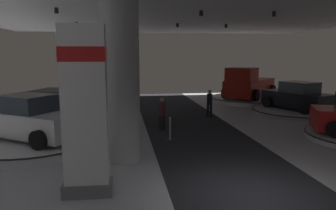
{
  "coord_description": "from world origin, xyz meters",
  "views": [
    {
      "loc": [
        -3.39,
        -7.46,
        3.63
      ],
      "look_at": [
        -1.34,
        6.55,
        1.4
      ],
      "focal_mm": 34.73,
      "sensor_mm": 36.0,
      "label": 1
    }
  ],
  "objects_px": {
    "column_left": "(120,80)",
    "visitor_walking_near": "(210,102)",
    "pickup_truck_deep_right": "(248,85)",
    "display_car_far_right": "(297,97)",
    "display_platform_mid_left": "(33,142)",
    "brand_sign_pylon": "(85,110)",
    "display_car_mid_left": "(31,119)",
    "visitor_walking_far": "(162,112)",
    "display_platform_far_right": "(296,111)",
    "display_platform_deep_right": "(249,99)",
    "display_platform_far_left": "(83,118)",
    "pickup_truck_far_left": "(87,98)"
  },
  "relations": [
    {
      "from": "display_platform_mid_left",
      "to": "brand_sign_pylon",
      "type": "bearing_deg",
      "value": -61.42
    },
    {
      "from": "column_left",
      "to": "brand_sign_pylon",
      "type": "bearing_deg",
      "value": -107.43
    },
    {
      "from": "display_platform_far_left",
      "to": "display_platform_mid_left",
      "type": "height_order",
      "value": "display_platform_mid_left"
    },
    {
      "from": "brand_sign_pylon",
      "to": "display_platform_mid_left",
      "type": "height_order",
      "value": "brand_sign_pylon"
    },
    {
      "from": "pickup_truck_deep_right",
      "to": "visitor_walking_far",
      "type": "relative_size",
      "value": 3.33
    },
    {
      "from": "column_left",
      "to": "display_platform_deep_right",
      "type": "bearing_deg",
      "value": 51.91
    },
    {
      "from": "brand_sign_pylon",
      "to": "visitor_walking_near",
      "type": "height_order",
      "value": "brand_sign_pylon"
    },
    {
      "from": "pickup_truck_far_left",
      "to": "visitor_walking_near",
      "type": "height_order",
      "value": "pickup_truck_far_left"
    },
    {
      "from": "display_platform_far_left",
      "to": "visitor_walking_far",
      "type": "relative_size",
      "value": 3.57
    },
    {
      "from": "display_platform_far_left",
      "to": "pickup_truck_far_left",
      "type": "distance_m",
      "value": 1.14
    },
    {
      "from": "brand_sign_pylon",
      "to": "pickup_truck_deep_right",
      "type": "bearing_deg",
      "value": 55.25
    },
    {
      "from": "display_car_mid_left",
      "to": "column_left",
      "type": "bearing_deg",
      "value": -28.78
    },
    {
      "from": "column_left",
      "to": "visitor_walking_near",
      "type": "bearing_deg",
      "value": 53.74
    },
    {
      "from": "pickup_truck_deep_right",
      "to": "display_platform_mid_left",
      "type": "height_order",
      "value": "pickup_truck_deep_right"
    },
    {
      "from": "brand_sign_pylon",
      "to": "pickup_truck_deep_right",
      "type": "xyz_separation_m",
      "value": [
        10.46,
        15.08,
        -0.95
      ]
    },
    {
      "from": "brand_sign_pylon",
      "to": "display_platform_mid_left",
      "type": "xyz_separation_m",
      "value": [
        -2.56,
        4.7,
        -2.04
      ]
    },
    {
      "from": "display_platform_far_left",
      "to": "pickup_truck_far_left",
      "type": "bearing_deg",
      "value": -21.35
    },
    {
      "from": "display_platform_mid_left",
      "to": "visitor_walking_near",
      "type": "distance_m",
      "value": 9.92
    },
    {
      "from": "display_car_far_right",
      "to": "display_platform_mid_left",
      "type": "xyz_separation_m",
      "value": [
        -14.19,
        -5.47,
        -0.81
      ]
    },
    {
      "from": "display_platform_mid_left",
      "to": "visitor_walking_near",
      "type": "xyz_separation_m",
      "value": [
        8.52,
        5.03,
        0.7
      ]
    },
    {
      "from": "pickup_truck_deep_right",
      "to": "display_platform_mid_left",
      "type": "xyz_separation_m",
      "value": [
        -13.02,
        -10.38,
        -1.09
      ]
    },
    {
      "from": "display_platform_far_right",
      "to": "display_car_far_right",
      "type": "distance_m",
      "value": 0.87
    },
    {
      "from": "display_platform_deep_right",
      "to": "brand_sign_pylon",
      "type": "bearing_deg",
      "value": -124.89
    },
    {
      "from": "display_car_mid_left",
      "to": "visitor_walking_near",
      "type": "distance_m",
      "value": 9.91
    },
    {
      "from": "pickup_truck_deep_right",
      "to": "display_platform_far_right",
      "type": "distance_m",
      "value": 5.15
    },
    {
      "from": "visitor_walking_far",
      "to": "display_platform_deep_right",
      "type": "bearing_deg",
      "value": 47.19
    },
    {
      "from": "display_platform_mid_left",
      "to": "visitor_walking_far",
      "type": "xyz_separation_m",
      "value": [
        5.39,
        2.14,
        0.7
      ]
    },
    {
      "from": "pickup_truck_deep_right",
      "to": "visitor_walking_near",
      "type": "bearing_deg",
      "value": -130.09
    },
    {
      "from": "display_car_mid_left",
      "to": "visitor_walking_far",
      "type": "xyz_separation_m",
      "value": [
        5.41,
        2.12,
        -0.23
      ]
    },
    {
      "from": "display_platform_deep_right",
      "to": "visitor_walking_far",
      "type": "distance_m",
      "value": 11.57
    },
    {
      "from": "display_platform_mid_left",
      "to": "display_platform_far_right",
      "type": "bearing_deg",
      "value": 21.19
    },
    {
      "from": "pickup_truck_far_left",
      "to": "visitor_walking_far",
      "type": "distance_m",
      "value": 4.54
    },
    {
      "from": "display_platform_deep_right",
      "to": "visitor_walking_near",
      "type": "bearing_deg",
      "value": -130.23
    },
    {
      "from": "pickup_truck_far_left",
      "to": "display_platform_far_right",
      "type": "relative_size",
      "value": 1.07
    },
    {
      "from": "pickup_truck_far_left",
      "to": "pickup_truck_deep_right",
      "type": "height_order",
      "value": "pickup_truck_deep_right"
    },
    {
      "from": "pickup_truck_deep_right",
      "to": "column_left",
      "type": "bearing_deg",
      "value": -127.98
    },
    {
      "from": "display_platform_far_left",
      "to": "visitor_walking_far",
      "type": "height_order",
      "value": "visitor_walking_far"
    },
    {
      "from": "display_platform_far_right",
      "to": "display_car_far_right",
      "type": "relative_size",
      "value": 1.17
    },
    {
      "from": "pickup_truck_far_left",
      "to": "display_car_far_right",
      "type": "xyz_separation_m",
      "value": [
        12.53,
        0.76,
        -0.27
      ]
    },
    {
      "from": "display_platform_far_right",
      "to": "display_car_mid_left",
      "type": "height_order",
      "value": "display_car_mid_left"
    },
    {
      "from": "pickup_truck_far_left",
      "to": "display_car_far_right",
      "type": "relative_size",
      "value": 1.25
    },
    {
      "from": "display_platform_far_left",
      "to": "display_platform_mid_left",
      "type": "bearing_deg",
      "value": -105.81
    },
    {
      "from": "brand_sign_pylon",
      "to": "display_platform_deep_right",
      "type": "relative_size",
      "value": 0.74
    },
    {
      "from": "display_platform_far_right",
      "to": "visitor_walking_far",
      "type": "relative_size",
      "value": 3.35
    },
    {
      "from": "pickup_truck_far_left",
      "to": "brand_sign_pylon",
      "type": "bearing_deg",
      "value": -84.59
    },
    {
      "from": "brand_sign_pylon",
      "to": "display_car_mid_left",
      "type": "height_order",
      "value": "brand_sign_pylon"
    },
    {
      "from": "display_platform_deep_right",
      "to": "display_car_mid_left",
      "type": "relative_size",
      "value": 1.32
    },
    {
      "from": "column_left",
      "to": "display_car_mid_left",
      "type": "relative_size",
      "value": 1.23
    },
    {
      "from": "display_platform_far_right",
      "to": "display_car_far_right",
      "type": "bearing_deg",
      "value": -69.35
    },
    {
      "from": "pickup_truck_deep_right",
      "to": "display_platform_far_right",
      "type": "relative_size",
      "value": 0.99
    }
  ]
}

